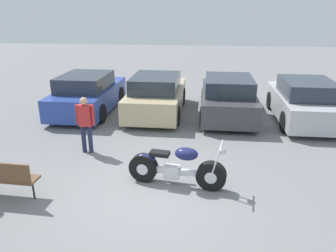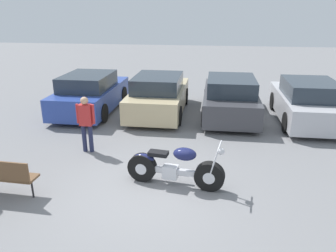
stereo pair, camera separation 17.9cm
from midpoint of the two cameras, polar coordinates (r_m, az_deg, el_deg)
name	(u,v)px [view 1 (the left image)]	position (r m, az deg, el deg)	size (l,w,h in m)	color
ground_plane	(150,192)	(7.36, -3.79, -11.34)	(60.00, 60.00, 0.00)	slate
motorcycle	(176,168)	(7.41, 0.67, -7.25)	(2.24, 0.75, 1.09)	black
parked_car_blue	(88,94)	(12.99, -14.15, 5.42)	(1.96, 4.24, 1.49)	#2D479E
parked_car_champagne	(157,96)	(12.39, -2.41, 5.33)	(1.96, 4.24, 1.49)	#C6B284
parked_car_dark_grey	(228,98)	(12.25, 9.95, 4.87)	(1.96, 4.24, 1.49)	#3D3D42
parked_car_silver	(304,101)	(12.50, 22.23, 3.97)	(1.96, 4.24, 1.49)	#BCBCC1
park_bench	(0,175)	(7.72, -27.78, -7.63)	(1.50, 0.46, 0.89)	brown
person_standing	(85,121)	(9.18, -14.74, 0.92)	(0.52, 0.21, 1.58)	#232847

